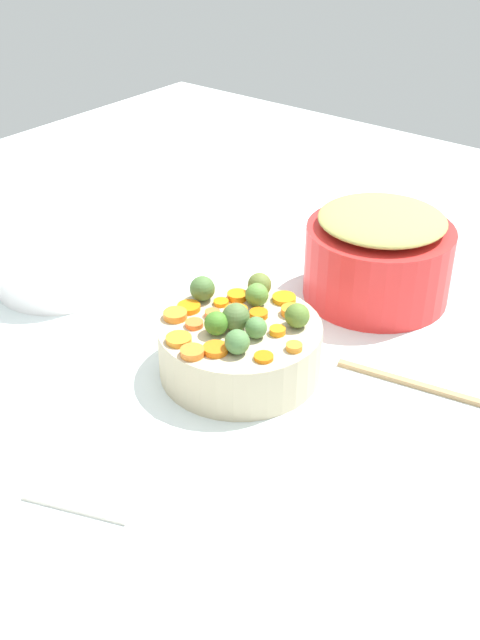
# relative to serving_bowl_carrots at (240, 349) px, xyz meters

# --- Properties ---
(tabletop) EXTENTS (2.40, 2.40, 0.02)m
(tabletop) POSITION_rel_serving_bowl_carrots_xyz_m (0.04, 0.04, -0.05)
(tabletop) COLOR white
(tabletop) RESTS_ON ground
(serving_bowl_carrots) EXTENTS (0.26, 0.26, 0.09)m
(serving_bowl_carrots) POSITION_rel_serving_bowl_carrots_xyz_m (0.00, 0.00, 0.00)
(serving_bowl_carrots) COLOR #C3B492
(serving_bowl_carrots) RESTS_ON tabletop
(metal_pot) EXTENTS (0.27, 0.27, 0.14)m
(metal_pot) POSITION_rel_serving_bowl_carrots_xyz_m (0.35, -0.05, 0.03)
(metal_pot) COLOR red
(metal_pot) RESTS_ON tabletop
(stuffing_mound) EXTENTS (0.23, 0.23, 0.03)m
(stuffing_mound) POSITION_rel_serving_bowl_carrots_xyz_m (0.35, -0.05, 0.11)
(stuffing_mound) COLOR tan
(stuffing_mound) RESTS_ON metal_pot
(carrot_slice_0) EXTENTS (0.03, 0.03, 0.01)m
(carrot_slice_0) POSITION_rel_serving_bowl_carrots_xyz_m (0.02, -0.06, 0.05)
(carrot_slice_0) COLOR orange
(carrot_slice_0) RESTS_ON serving_bowl_carrots
(carrot_slice_1) EXTENTS (0.04, 0.04, 0.01)m
(carrot_slice_1) POSITION_rel_serving_bowl_carrots_xyz_m (0.08, -0.04, 0.05)
(carrot_slice_1) COLOR orange
(carrot_slice_1) RESTS_ON serving_bowl_carrots
(carrot_slice_2) EXTENTS (0.04, 0.04, 0.01)m
(carrot_slice_2) POSITION_rel_serving_bowl_carrots_xyz_m (-0.05, -0.08, 0.05)
(carrot_slice_2) COLOR orange
(carrot_slice_2) RESTS_ON serving_bowl_carrots
(carrot_slice_3) EXTENTS (0.05, 0.05, 0.01)m
(carrot_slice_3) POSITION_rel_serving_bowl_carrots_xyz_m (0.06, 0.05, 0.05)
(carrot_slice_3) COLOR orange
(carrot_slice_3) RESTS_ON serving_bowl_carrots
(carrot_slice_4) EXTENTS (0.03, 0.03, 0.01)m
(carrot_slice_4) POSITION_rel_serving_bowl_carrots_xyz_m (0.04, -0.01, 0.05)
(carrot_slice_4) COLOR orange
(carrot_slice_4) RESTS_ON serving_bowl_carrots
(carrot_slice_5) EXTENTS (0.04, 0.04, 0.01)m
(carrot_slice_5) POSITION_rel_serving_bowl_carrots_xyz_m (-0.05, 0.09, 0.05)
(carrot_slice_5) COLOR orange
(carrot_slice_5) RESTS_ON serving_bowl_carrots
(carrot_slice_6) EXTENTS (0.05, 0.05, 0.01)m
(carrot_slice_6) POSITION_rel_serving_bowl_carrots_xyz_m (-0.08, -0.02, 0.05)
(carrot_slice_6) COLOR orange
(carrot_slice_6) RESTS_ON serving_bowl_carrots
(carrot_slice_7) EXTENTS (0.03, 0.03, 0.01)m
(carrot_slice_7) POSITION_rel_serving_bowl_carrots_xyz_m (-0.00, -0.11, 0.05)
(carrot_slice_7) COLOR orange
(carrot_slice_7) RESTS_ON serving_bowl_carrots
(carrot_slice_8) EXTENTS (0.04, 0.04, 0.01)m
(carrot_slice_8) POSITION_rel_serving_bowl_carrots_xyz_m (-0.11, 0.00, 0.05)
(carrot_slice_8) COLOR orange
(carrot_slice_8) RESTS_ON serving_bowl_carrots
(carrot_slice_9) EXTENTS (0.05, 0.05, 0.01)m
(carrot_slice_9) POSITION_rel_serving_bowl_carrots_xyz_m (0.02, 0.03, 0.05)
(carrot_slice_9) COLOR orange
(carrot_slice_9) RESTS_ON serving_bowl_carrots
(carrot_slice_10) EXTENTS (0.05, 0.05, 0.01)m
(carrot_slice_10) POSITION_rel_serving_bowl_carrots_xyz_m (0.11, -0.01, 0.05)
(carrot_slice_10) COLOR orange
(carrot_slice_10) RESTS_ON serving_bowl_carrots
(carrot_slice_11) EXTENTS (0.03, 0.03, 0.01)m
(carrot_slice_11) POSITION_rel_serving_bowl_carrots_xyz_m (0.03, 0.06, 0.05)
(carrot_slice_11) COLOR orange
(carrot_slice_11) RESTS_ON serving_bowl_carrots
(carrot_slice_12) EXTENTS (0.03, 0.03, 0.01)m
(carrot_slice_12) POSITION_rel_serving_bowl_carrots_xyz_m (-0.05, 0.05, 0.05)
(carrot_slice_12) COLOR orange
(carrot_slice_12) RESTS_ON serving_bowl_carrots
(carrot_slice_13) EXTENTS (0.03, 0.03, 0.01)m
(carrot_slice_13) POSITION_rel_serving_bowl_carrots_xyz_m (-0.01, 0.05, 0.05)
(carrot_slice_13) COLOR orange
(carrot_slice_13) RESTS_ON serving_bowl_carrots
(carrot_slice_14) EXTENTS (0.04, 0.04, 0.01)m
(carrot_slice_14) POSITION_rel_serving_bowl_carrots_xyz_m (-0.09, 0.04, 0.05)
(carrot_slice_14) COLOR orange
(carrot_slice_14) RESTS_ON serving_bowl_carrots
(carrot_slice_15) EXTENTS (0.05, 0.05, 0.01)m
(carrot_slice_15) POSITION_rel_serving_bowl_carrots_xyz_m (-0.01, 0.09, 0.05)
(carrot_slice_15) COLOR orange
(carrot_slice_15) RESTS_ON serving_bowl_carrots
(brussels_sprout_0) EXTENTS (0.03, 0.03, 0.03)m
(brussels_sprout_0) POSITION_rel_serving_bowl_carrots_xyz_m (-0.01, -0.04, 0.06)
(brussels_sprout_0) COLOR #4E7E40
(brussels_sprout_0) RESTS_ON serving_bowl_carrots
(brussels_sprout_1) EXTENTS (0.04, 0.04, 0.04)m
(brussels_sprout_1) POSITION_rel_serving_bowl_carrots_xyz_m (-0.01, -0.00, 0.07)
(brussels_sprout_1) COLOR #506C38
(brussels_sprout_1) RESTS_ON serving_bowl_carrots
(brussels_sprout_2) EXTENTS (0.04, 0.04, 0.04)m
(brussels_sprout_2) POSITION_rel_serving_bowl_carrots_xyz_m (0.09, 0.03, 0.06)
(brussels_sprout_2) COLOR #5F6E2F
(brussels_sprout_2) RESTS_ON serving_bowl_carrots
(brussels_sprout_3) EXTENTS (0.04, 0.04, 0.04)m
(brussels_sprout_3) POSITION_rel_serving_bowl_carrots_xyz_m (-0.04, 0.01, 0.06)
(brussels_sprout_3) COLOR #437C24
(brussels_sprout_3) RESTS_ON serving_bowl_carrots
(brussels_sprout_4) EXTENTS (0.04, 0.04, 0.04)m
(brussels_sprout_4) POSITION_rel_serving_bowl_carrots_xyz_m (0.07, 0.02, 0.06)
(brussels_sprout_4) COLOR #578736
(brussels_sprout_4) RESTS_ON serving_bowl_carrots
(brussels_sprout_5) EXTENTS (0.04, 0.04, 0.04)m
(brussels_sprout_5) POSITION_rel_serving_bowl_carrots_xyz_m (0.02, 0.10, 0.07)
(brussels_sprout_5) COLOR #496E36
(brussels_sprout_5) RESTS_ON serving_bowl_carrots
(brussels_sprout_6) EXTENTS (0.04, 0.04, 0.04)m
(brussels_sprout_6) POSITION_rel_serving_bowl_carrots_xyz_m (0.05, -0.07, 0.06)
(brussels_sprout_6) COLOR #54742C
(brussels_sprout_6) RESTS_ON serving_bowl_carrots
(brussels_sprout_7) EXTENTS (0.04, 0.04, 0.04)m
(brussels_sprout_7) POSITION_rel_serving_bowl_carrots_xyz_m (-0.06, -0.04, 0.06)
(brussels_sprout_7) COLOR #4D7B41
(brussels_sprout_7) RESTS_ON serving_bowl_carrots
(casserole_dish) EXTENTS (0.24, 0.24, 0.11)m
(casserole_dish) POSITION_rel_serving_bowl_carrots_xyz_m (0.01, 0.45, 0.01)
(casserole_dish) COLOR white
(casserole_dish) RESTS_ON tabletop
(dish_towel) EXTENTS (0.20, 0.19, 0.01)m
(dish_towel) POSITION_rel_serving_bowl_carrots_xyz_m (-0.31, 0.00, -0.04)
(dish_towel) COLOR silver
(dish_towel) RESTS_ON tabletop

